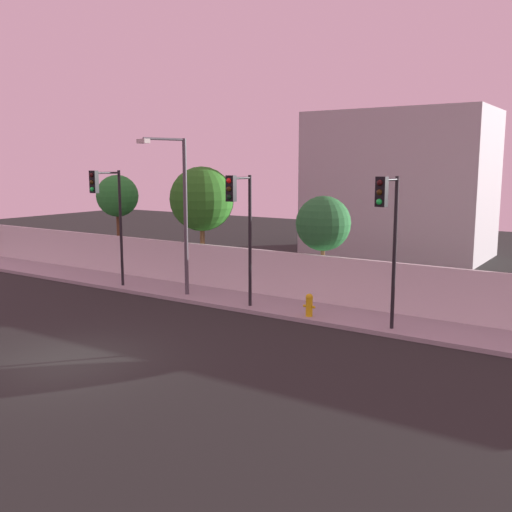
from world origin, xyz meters
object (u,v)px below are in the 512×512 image
(traffic_light_left, at_px, (107,203))
(traffic_light_center, at_px, (240,213))
(roadside_tree_midleft, at_px, (202,199))
(traffic_light_right, at_px, (388,220))
(street_lamp_curbside, at_px, (179,203))
(fire_hydrant, at_px, (309,304))
(roadside_tree_leftmost, at_px, (117,196))
(roadside_tree_midright, at_px, (323,224))

(traffic_light_left, bearing_deg, traffic_light_center, 1.46)
(roadside_tree_midleft, bearing_deg, traffic_light_right, -18.47)
(street_lamp_curbside, bearing_deg, fire_hydrant, -0.63)
(traffic_light_left, bearing_deg, fire_hydrant, 3.73)
(roadside_tree_leftmost, bearing_deg, roadside_tree_midleft, 0.00)
(traffic_light_left, xyz_separation_m, street_lamp_curbside, (3.36, 0.67, 0.10))
(traffic_light_right, xyz_separation_m, roadside_tree_leftmost, (-15.22, 3.30, 0.12))
(traffic_light_right, relative_size, fire_hydrant, 6.05)
(traffic_light_center, distance_m, fire_hydrant, 4.05)
(street_lamp_curbside, distance_m, roadside_tree_midright, 5.70)
(traffic_light_left, xyz_separation_m, fire_hydrant, (9.21, 0.60, -3.18))
(traffic_light_right, bearing_deg, fire_hydrant, 173.37)
(roadside_tree_midleft, bearing_deg, traffic_light_center, -37.39)
(traffic_light_left, distance_m, roadside_tree_midright, 8.97)
(fire_hydrant, relative_size, roadside_tree_midright, 0.19)
(roadside_tree_midright, bearing_deg, roadside_tree_leftmost, 180.00)
(traffic_light_left, xyz_separation_m, traffic_light_center, (6.62, 0.17, -0.11))
(fire_hydrant, height_order, roadside_tree_midright, roadside_tree_midright)
(roadside_tree_leftmost, bearing_deg, traffic_light_right, -12.23)
(traffic_light_left, bearing_deg, roadside_tree_midright, 23.54)
(traffic_light_center, bearing_deg, street_lamp_curbside, 171.33)
(traffic_light_center, height_order, fire_hydrant, traffic_light_center)
(traffic_light_center, xyz_separation_m, street_lamp_curbside, (-3.26, 0.50, 0.21))
(roadside_tree_leftmost, relative_size, roadside_tree_midleft, 0.92)
(roadside_tree_leftmost, xyz_separation_m, roadside_tree_midleft, (5.34, 0.00, 0.04))
(roadside_tree_leftmost, bearing_deg, roadside_tree_midright, 0.00)
(street_lamp_curbside, bearing_deg, roadside_tree_leftmost, 156.03)
(fire_hydrant, xyz_separation_m, roadside_tree_midright, (-1.01, 2.97, 2.47))
(roadside_tree_midright, bearing_deg, traffic_light_right, -40.62)
(roadside_tree_midleft, bearing_deg, street_lamp_curbside, -67.67)
(fire_hydrant, bearing_deg, roadside_tree_leftmost, 166.52)
(street_lamp_curbside, distance_m, fire_hydrant, 6.71)
(traffic_light_left, height_order, fire_hydrant, traffic_light_left)
(street_lamp_curbside, height_order, roadside_tree_leftmost, street_lamp_curbside)
(traffic_light_center, height_order, roadside_tree_midleft, roadside_tree_midleft)
(fire_hydrant, bearing_deg, traffic_light_left, -176.27)
(traffic_light_left, relative_size, traffic_light_right, 1.02)
(traffic_light_left, relative_size, traffic_light_center, 1.03)
(traffic_light_center, relative_size, roadside_tree_midright, 1.16)
(street_lamp_curbside, relative_size, roadside_tree_leftmost, 1.28)
(traffic_light_right, distance_m, fire_hydrant, 4.20)
(traffic_light_left, relative_size, roadside_tree_midleft, 0.94)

